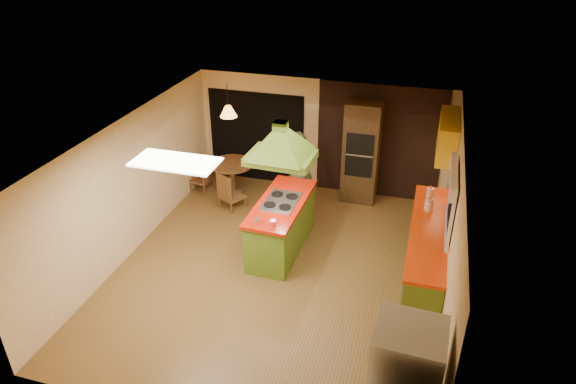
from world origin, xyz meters
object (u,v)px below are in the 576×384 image
(kitchen_island, at_px, (281,225))
(man, at_px, (298,173))
(wall_oven, at_px, (361,152))
(canister_large, at_px, (429,204))
(dining_table, at_px, (232,172))

(kitchen_island, xyz_separation_m, man, (-0.05, 1.34, 0.40))
(wall_oven, height_order, canister_large, wall_oven)
(kitchen_island, distance_m, canister_large, 2.66)
(wall_oven, distance_m, canister_large, 2.27)
(wall_oven, xyz_separation_m, dining_table, (-2.75, -0.49, -0.60))
(kitchen_island, bearing_deg, wall_oven, 66.66)
(wall_oven, xyz_separation_m, canister_large, (1.47, -1.72, -0.07))
(kitchen_island, relative_size, man, 1.11)
(dining_table, distance_m, canister_large, 4.43)
(dining_table, height_order, canister_large, canister_large)
(man, relative_size, wall_oven, 0.82)
(man, xyz_separation_m, canister_large, (2.59, -0.78, 0.13))
(man, height_order, canister_large, man)
(dining_table, bearing_deg, kitchen_island, -46.99)
(man, xyz_separation_m, dining_table, (-1.63, 0.46, -0.40))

